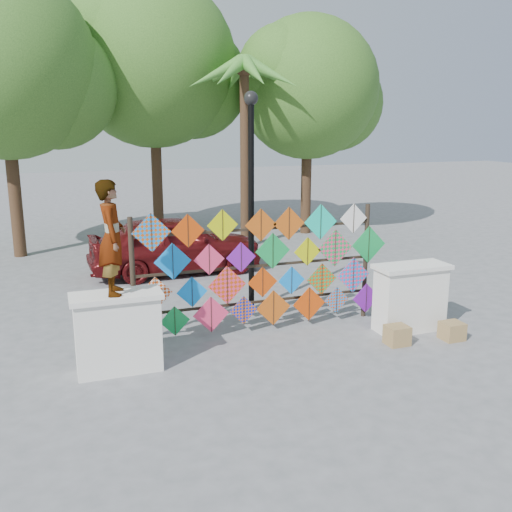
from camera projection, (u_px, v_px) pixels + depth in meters
name	position (u px, v px, depth m)	size (l,w,h in m)	color
ground	(273.00, 344.00, 10.17)	(80.00, 80.00, 0.00)	gray
parapet_left	(118.00, 332.00, 8.94)	(1.40, 0.65, 1.28)	white
parapet_right	(410.00, 297.00, 10.73)	(1.40, 0.65, 1.28)	white
kite_rack	(265.00, 268.00, 10.60)	(5.01, 0.24, 2.36)	black
tree_west	(7.00, 66.00, 15.75)	(5.85, 5.20, 8.01)	#4C3620
tree_mid	(156.00, 64.00, 18.99)	(6.30, 5.60, 8.61)	#4C3620
tree_east	(310.00, 89.00, 19.45)	(5.40, 4.80, 7.42)	#4C3620
palm_tree	(244.00, 85.00, 17.09)	(3.62, 3.62, 5.83)	#4C3620
vendor_woman	(112.00, 238.00, 8.59)	(0.64, 0.42, 1.76)	#99999E
sedan	(176.00, 244.00, 14.89)	(1.80, 4.48, 1.52)	#5B0F12
lamppost	(251.00, 182.00, 11.48)	(0.28, 0.28, 4.46)	black
cardboard_box_near	(397.00, 335.00, 10.12)	(0.39, 0.35, 0.35)	#9A7D4A
cardboard_box_far	(452.00, 331.00, 10.36)	(0.38, 0.35, 0.32)	#9A7D4A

